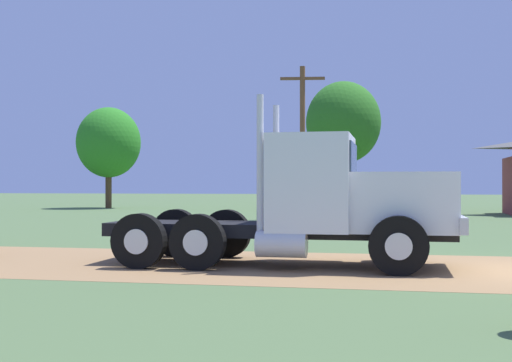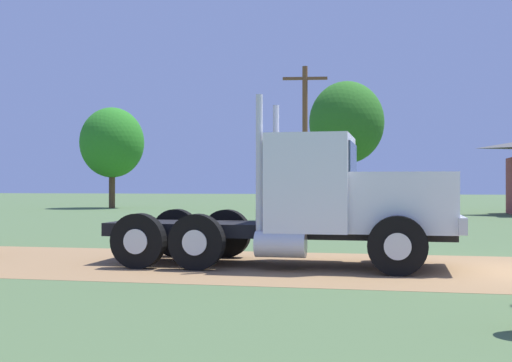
% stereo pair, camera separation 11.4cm
% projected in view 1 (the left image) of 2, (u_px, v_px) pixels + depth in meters
% --- Properties ---
extents(truck_foreground_white, '(7.50, 2.77, 3.53)m').
position_uv_depth(truck_foreground_white, '(324.00, 204.00, 14.12)').
color(truck_foreground_white, black).
rests_on(truck_foreground_white, ground_plane).
extents(utility_pole_near, '(2.20, 0.43, 7.54)m').
position_uv_depth(utility_pole_near, '(302.00, 138.00, 33.03)').
color(utility_pole_near, brown).
rests_on(utility_pole_near, ground_plane).
extents(tree_left, '(4.57, 4.57, 7.22)m').
position_uv_depth(tree_left, '(109.00, 143.00, 47.97)').
color(tree_left, '#513823').
rests_on(tree_left, ground_plane).
extents(tree_mid, '(5.22, 5.22, 8.91)m').
position_uv_depth(tree_mid, '(343.00, 123.00, 46.84)').
color(tree_mid, '#513823').
rests_on(tree_mid, ground_plane).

